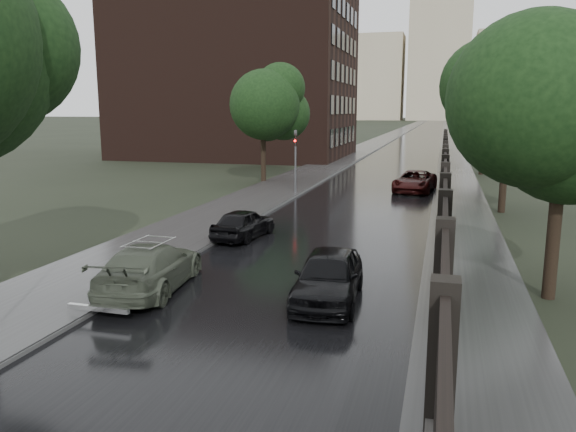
# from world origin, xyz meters

# --- Properties ---
(ground) EXTENTS (800.00, 800.00, 0.00)m
(ground) POSITION_xyz_m (0.00, 0.00, 0.00)
(ground) COLOR black
(ground) RESTS_ON ground
(road) EXTENTS (8.00, 420.00, 0.02)m
(road) POSITION_xyz_m (0.00, 190.00, 0.01)
(road) COLOR black
(road) RESTS_ON ground
(sidewalk_left) EXTENTS (4.00, 420.00, 0.16)m
(sidewalk_left) POSITION_xyz_m (-6.00, 190.00, 0.08)
(sidewalk_left) COLOR #2D2D2D
(sidewalk_left) RESTS_ON ground
(verge_right) EXTENTS (3.00, 420.00, 0.08)m
(verge_right) POSITION_xyz_m (5.50, 190.00, 0.04)
(verge_right) COLOR #2D2D2D
(verge_right) RESTS_ON ground
(fence_right) EXTENTS (0.45, 75.72, 2.70)m
(fence_right) POSITION_xyz_m (4.60, 32.01, 1.01)
(fence_right) COLOR #383533
(fence_right) RESTS_ON ground
(tree_left_far) EXTENTS (4.25, 4.25, 7.39)m
(tree_left_far) POSITION_xyz_m (-8.00, 30.00, 5.24)
(tree_left_far) COLOR black
(tree_left_far) RESTS_ON ground
(tree_right_a) EXTENTS (4.08, 4.08, 7.01)m
(tree_right_a) POSITION_xyz_m (7.50, 8.00, 4.95)
(tree_right_a) COLOR black
(tree_right_a) RESTS_ON ground
(tree_right_b) EXTENTS (4.08, 4.08, 7.01)m
(tree_right_b) POSITION_xyz_m (7.50, 22.00, 4.95)
(tree_right_b) COLOR black
(tree_right_b) RESTS_ON ground
(tree_right_c) EXTENTS (4.08, 4.08, 7.01)m
(tree_right_c) POSITION_xyz_m (7.50, 40.00, 4.95)
(tree_right_c) COLOR black
(tree_right_c) RESTS_ON ground
(traffic_light) EXTENTS (0.16, 0.32, 4.00)m
(traffic_light) POSITION_xyz_m (-4.30, 24.99, 2.40)
(traffic_light) COLOR #59595E
(traffic_light) RESTS_ON ground
(brick_building) EXTENTS (24.00, 18.00, 20.00)m
(brick_building) POSITION_xyz_m (-18.00, 52.00, 10.00)
(brick_building) COLOR black
(brick_building) RESTS_ON ground
(stalinist_tower) EXTENTS (92.00, 30.00, 159.00)m
(stalinist_tower) POSITION_xyz_m (0.00, 300.00, 38.38)
(stalinist_tower) COLOR tan
(stalinist_tower) RESTS_ON ground
(volga_sedan) EXTENTS (2.56, 5.03, 1.40)m
(volga_sedan) POSITION_xyz_m (-3.60, 5.67, 0.70)
(volga_sedan) COLOR #474F3F
(volga_sedan) RESTS_ON ground
(hatchback_left) EXTENTS (1.92, 3.82, 1.25)m
(hatchback_left) POSITION_xyz_m (-3.28, 12.76, 0.62)
(hatchback_left) COLOR black
(hatchback_left) RESTS_ON ground
(car_right_near) EXTENTS (1.95, 4.32, 1.44)m
(car_right_near) POSITION_xyz_m (1.60, 6.08, 0.72)
(car_right_near) COLOR black
(car_right_near) RESTS_ON ground
(car_right_far) EXTENTS (2.86, 5.16, 1.37)m
(car_right_far) POSITION_xyz_m (2.78, 28.35, 0.68)
(car_right_far) COLOR black
(car_right_far) RESTS_ON ground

